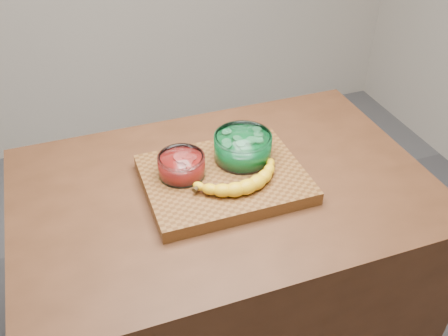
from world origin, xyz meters
name	(u,v)px	position (x,y,z in m)	size (l,w,h in m)	color
counter	(224,286)	(0.00, 0.00, 0.45)	(1.20, 0.80, 0.90)	#4D2A17
cutting_board	(224,179)	(0.00, 0.00, 0.92)	(0.45, 0.35, 0.04)	brown
bowl_red	(182,166)	(-0.11, 0.04, 0.97)	(0.13, 0.13, 0.06)	white
bowl_green	(243,147)	(0.08, 0.05, 0.98)	(0.17, 0.17, 0.08)	white
banana	(239,179)	(0.02, -0.06, 0.96)	(0.29, 0.14, 0.04)	yellow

